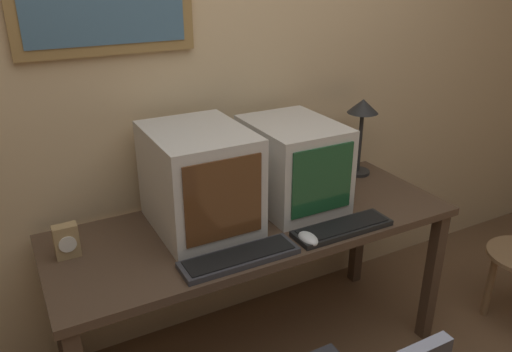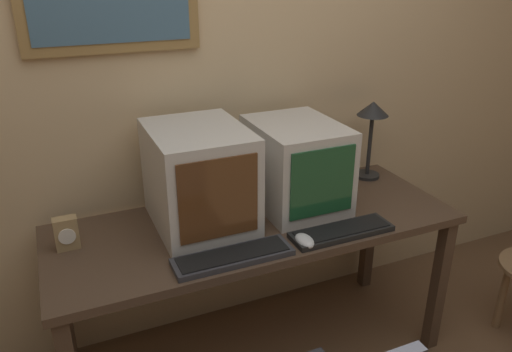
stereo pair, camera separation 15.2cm
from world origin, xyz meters
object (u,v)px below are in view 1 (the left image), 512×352
object	(u,v)px
monitor_left	(199,179)
keyboard_side	(342,228)
monitor_right	(293,164)
desk_clock	(67,241)
keyboard_main	(240,257)
desk_lamp	(362,117)
mouse_near_keyboard	(308,239)

from	to	relation	value
monitor_left	keyboard_side	world-z (taller)	monitor_left
monitor_right	desk_clock	size ratio (longest dim) A/B	3.53
monitor_right	keyboard_side	size ratio (longest dim) A/B	1.07
desk_clock	keyboard_main	bearing A→B (deg)	-30.65
keyboard_main	keyboard_side	distance (m)	0.47
keyboard_side	keyboard_main	bearing A→B (deg)	179.89
keyboard_side	desk_lamp	bearing A→B (deg)	45.67
keyboard_side	desk_clock	bearing A→B (deg)	162.22
monitor_right	keyboard_side	xyz separation A→B (m)	(0.04, -0.32, -0.18)
desk_lamp	keyboard_main	bearing A→B (deg)	-153.75
keyboard_side	mouse_near_keyboard	xyz separation A→B (m)	(-0.18, -0.02, 0.01)
mouse_near_keyboard	desk_lamp	size ratio (longest dim) A/B	0.27
monitor_right	keyboard_side	bearing A→B (deg)	-82.12
desk_clock	monitor_right	bearing A→B (deg)	-0.39
monitor_right	keyboard_main	size ratio (longest dim) A/B	1.02
keyboard_side	mouse_near_keyboard	distance (m)	0.18
monitor_left	desk_lamp	xyz separation A→B (m)	(0.93, 0.13, 0.10)
keyboard_main	desk_lamp	size ratio (longest dim) A/B	1.15
monitor_left	desk_clock	distance (m)	0.55
keyboard_side	desk_clock	distance (m)	1.08
keyboard_side	desk_clock	xyz separation A→B (m)	(-1.02, 0.33, 0.05)
keyboard_main	monitor_right	bearing A→B (deg)	36.94
monitor_right	desk_clock	bearing A→B (deg)	179.61
desk_clock	desk_lamp	bearing A→B (deg)	4.76
monitor_right	desk_lamp	bearing A→B (deg)	14.86
monitor_right	desk_clock	distance (m)	0.99
mouse_near_keyboard	desk_lamp	distance (m)	0.83
keyboard_main	desk_clock	xyz separation A→B (m)	(-0.55, 0.33, 0.05)
keyboard_side	desk_clock	world-z (taller)	desk_clock
monitor_right	keyboard_side	world-z (taller)	monitor_right
desk_clock	desk_lamp	size ratio (longest dim) A/B	0.33
keyboard_side	desk_clock	size ratio (longest dim) A/B	3.31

